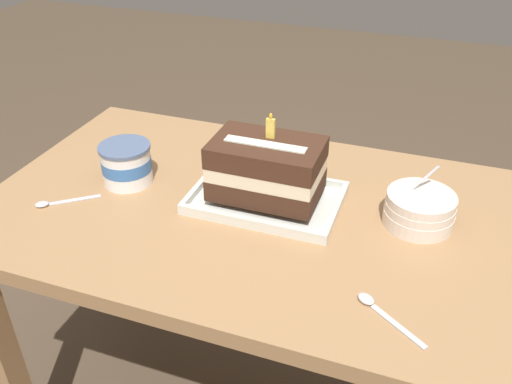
# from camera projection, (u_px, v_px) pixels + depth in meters

# --- Properties ---
(dining_table) EXTENTS (1.15, 0.72, 0.75)m
(dining_table) POSITION_uv_depth(u_px,v_px,m) (246.00, 245.00, 1.27)
(dining_table) COLOR #9E754C
(dining_table) RESTS_ON ground_plane
(foil_tray) EXTENTS (0.33, 0.22, 0.02)m
(foil_tray) POSITION_uv_depth(u_px,v_px,m) (266.00, 199.00, 1.22)
(foil_tray) COLOR silver
(foil_tray) RESTS_ON dining_table
(birthday_cake) EXTENTS (0.23, 0.15, 0.18)m
(birthday_cake) POSITION_uv_depth(u_px,v_px,m) (267.00, 168.00, 1.17)
(birthday_cake) COLOR #3E2418
(birthday_cake) RESTS_ON foil_tray
(bowl_stack) EXTENTS (0.15, 0.15, 0.13)m
(bowl_stack) POSITION_uv_depth(u_px,v_px,m) (419.00, 209.00, 1.13)
(bowl_stack) COLOR silver
(bowl_stack) RESTS_ON dining_table
(ice_cream_tub) EXTENTS (0.12, 0.12, 0.10)m
(ice_cream_tub) POSITION_uv_depth(u_px,v_px,m) (127.00, 163.00, 1.27)
(ice_cream_tub) COLOR white
(ice_cream_tub) RESTS_ON dining_table
(serving_spoon_near_tray) EXTENTS (0.12, 0.10, 0.01)m
(serving_spoon_near_tray) POSITION_uv_depth(u_px,v_px,m) (53.00, 203.00, 1.21)
(serving_spoon_near_tray) COLOR silver
(serving_spoon_near_tray) RESTS_ON dining_table
(serving_spoon_by_bowls) EXTENTS (0.13, 0.10, 0.01)m
(serving_spoon_by_bowls) POSITION_uv_depth(u_px,v_px,m) (375.00, 306.00, 0.94)
(serving_spoon_by_bowls) COLOR silver
(serving_spoon_by_bowls) RESTS_ON dining_table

